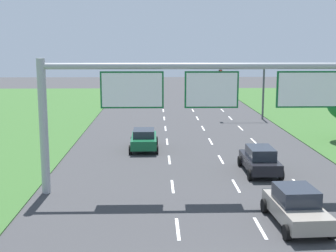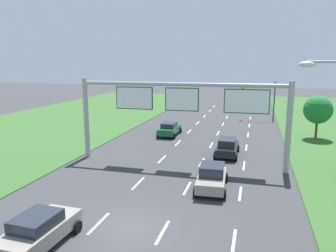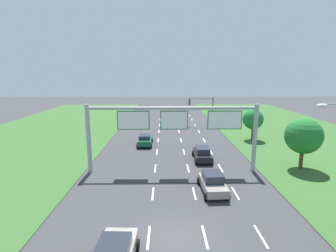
{
  "view_description": "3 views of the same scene",
  "coord_description": "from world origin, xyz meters",
  "px_view_note": "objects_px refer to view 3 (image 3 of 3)",
  "views": [
    {
      "loc": [
        -2.66,
        -12.65,
        7.66
      ],
      "look_at": [
        -1.93,
        14.67,
        2.9
      ],
      "focal_mm": 50.0,
      "sensor_mm": 36.0,
      "label": 1
    },
    {
      "loc": [
        5.92,
        -14.42,
        8.34
      ],
      "look_at": [
        -1.54,
        13.25,
        2.73
      ],
      "focal_mm": 35.0,
      "sensor_mm": 36.0,
      "label": 2
    },
    {
      "loc": [
        -0.73,
        -14.56,
        9.96
      ],
      "look_at": [
        -0.36,
        14.96,
        4.02
      ],
      "focal_mm": 28.0,
      "sensor_mm": 36.0,
      "label": 3
    }
  ],
  "objects_px": {
    "traffic_light_mast": "(203,106)",
    "roadside_tree_mid": "(304,136)",
    "car_lead_silver": "(202,153)",
    "car_far_ahead": "(213,182)",
    "roadside_tree_far": "(253,119)",
    "sign_gantry": "(174,125)",
    "car_mid_lane": "(145,140)"
  },
  "relations": [
    {
      "from": "traffic_light_mast",
      "to": "roadside_tree_far",
      "type": "relative_size",
      "value": 1.18
    },
    {
      "from": "traffic_light_mast",
      "to": "car_mid_lane",
      "type": "bearing_deg",
      "value": -125.83
    },
    {
      "from": "sign_gantry",
      "to": "traffic_light_mast",
      "type": "distance_m",
      "value": 25.02
    },
    {
      "from": "sign_gantry",
      "to": "roadside_tree_mid",
      "type": "height_order",
      "value": "sign_gantry"
    },
    {
      "from": "car_mid_lane",
      "to": "roadside_tree_mid",
      "type": "distance_m",
      "value": 19.91
    },
    {
      "from": "car_far_ahead",
      "to": "traffic_light_mast",
      "type": "distance_m",
      "value": 29.22
    },
    {
      "from": "car_lead_silver",
      "to": "traffic_light_mast",
      "type": "xyz_separation_m",
      "value": [
        2.93,
        20.61,
        3.06
      ]
    },
    {
      "from": "roadside_tree_mid",
      "to": "roadside_tree_far",
      "type": "relative_size",
      "value": 1.15
    },
    {
      "from": "car_lead_silver",
      "to": "roadside_tree_mid",
      "type": "distance_m",
      "value": 10.85
    },
    {
      "from": "car_mid_lane",
      "to": "car_far_ahead",
      "type": "xyz_separation_m",
      "value": [
        6.88,
        -14.9,
        0.04
      ]
    },
    {
      "from": "car_mid_lane",
      "to": "roadside_tree_mid",
      "type": "relative_size",
      "value": 0.78
    },
    {
      "from": "car_far_ahead",
      "to": "traffic_light_mast",
      "type": "height_order",
      "value": "traffic_light_mast"
    },
    {
      "from": "car_lead_silver",
      "to": "car_far_ahead",
      "type": "relative_size",
      "value": 1.0
    },
    {
      "from": "car_lead_silver",
      "to": "car_far_ahead",
      "type": "height_order",
      "value": "car_far_ahead"
    },
    {
      "from": "car_lead_silver",
      "to": "traffic_light_mast",
      "type": "height_order",
      "value": "traffic_light_mast"
    },
    {
      "from": "car_mid_lane",
      "to": "car_far_ahead",
      "type": "relative_size",
      "value": 0.99
    },
    {
      "from": "car_lead_silver",
      "to": "roadside_tree_mid",
      "type": "relative_size",
      "value": 0.79
    },
    {
      "from": "car_mid_lane",
      "to": "car_far_ahead",
      "type": "bearing_deg",
      "value": -65.67
    },
    {
      "from": "car_mid_lane",
      "to": "traffic_light_mast",
      "type": "bearing_deg",
      "value": 53.74
    },
    {
      "from": "traffic_light_mast",
      "to": "roadside_tree_mid",
      "type": "xyz_separation_m",
      "value": [
        7.12,
        -23.58,
        -0.27
      ]
    },
    {
      "from": "roadside_tree_far",
      "to": "car_lead_silver",
      "type": "bearing_deg",
      "value": -133.67
    },
    {
      "from": "sign_gantry",
      "to": "car_lead_silver",
      "type": "bearing_deg",
      "value": 46.36
    },
    {
      "from": "car_far_ahead",
      "to": "roadside_tree_mid",
      "type": "relative_size",
      "value": 0.79
    },
    {
      "from": "roadside_tree_mid",
      "to": "roadside_tree_far",
      "type": "distance_m",
      "value": 12.35
    },
    {
      "from": "sign_gantry",
      "to": "roadside_tree_far",
      "type": "distance_m",
      "value": 17.9
    },
    {
      "from": "car_lead_silver",
      "to": "car_far_ahead",
      "type": "distance_m",
      "value": 8.27
    },
    {
      "from": "car_far_ahead",
      "to": "roadside_tree_far",
      "type": "height_order",
      "value": "roadside_tree_far"
    },
    {
      "from": "traffic_light_mast",
      "to": "sign_gantry",
      "type": "bearing_deg",
      "value": -104.69
    },
    {
      "from": "car_lead_silver",
      "to": "car_mid_lane",
      "type": "relative_size",
      "value": 1.0
    },
    {
      "from": "car_mid_lane",
      "to": "sign_gantry",
      "type": "xyz_separation_m",
      "value": [
        3.76,
        -10.2,
        4.16
      ]
    },
    {
      "from": "car_lead_silver",
      "to": "car_mid_lane",
      "type": "bearing_deg",
      "value": 137.2
    },
    {
      "from": "car_lead_silver",
      "to": "roadside_tree_far",
      "type": "xyz_separation_m",
      "value": [
        8.9,
        9.32,
        2.42
      ]
    }
  ]
}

